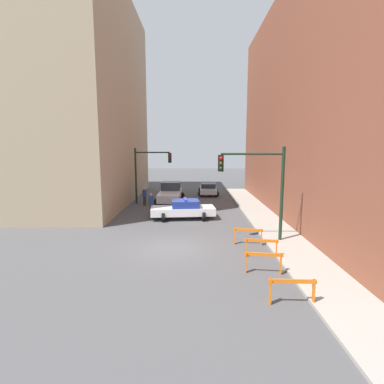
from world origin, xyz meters
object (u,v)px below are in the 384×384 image
object	(u,v)px
parked_car_near	(208,189)
pedestrian_crossing	(151,203)
barrier_back	(261,245)
traffic_light_near	(261,179)
pedestrian_corner	(145,196)
traffic_light_far	(147,168)
barrier_corner	(248,234)
barrier_front	(292,287)
police_car	(183,209)
barrier_mid	(263,259)
white_truck	(170,193)

from	to	relation	value
parked_car_near	pedestrian_crossing	distance (m)	10.90
pedestrian_crossing	barrier_back	distance (m)	11.67
traffic_light_near	pedestrian_corner	xyz separation A→B (m)	(-8.21, 10.56, -2.67)
traffic_light_near	traffic_light_far	xyz separation A→B (m)	(-8.03, 11.47, -0.13)
pedestrian_crossing	barrier_corner	xyz separation A→B (m)	(6.37, -7.67, -0.24)
pedestrian_corner	barrier_front	bearing A→B (deg)	107.41
police_car	pedestrian_corner	world-z (taller)	pedestrian_corner
pedestrian_crossing	barrier_back	xyz separation A→B (m)	(6.67, -9.57, -0.24)
barrier_front	traffic_light_near	bearing A→B (deg)	86.86
parked_car_near	barrier_front	world-z (taller)	parked_car_near
traffic_light_near	barrier_mid	xyz separation A→B (m)	(-0.76, -4.31, -2.91)
parked_car_near	traffic_light_near	bearing A→B (deg)	-80.85
pedestrian_crossing	barrier_front	bearing A→B (deg)	131.45
barrier_front	traffic_light_far	bearing A→B (deg)	112.69
traffic_light_far	pedestrian_crossing	world-z (taller)	traffic_light_far
traffic_light_far	barrier_back	xyz separation A→B (m)	(7.60, -13.90, -2.78)
traffic_light_near	barrier_mid	distance (m)	5.26
parked_car_near	barrier_mid	size ratio (longest dim) A/B	2.73
barrier_front	barrier_mid	world-z (taller)	same
barrier_mid	pedestrian_crossing	bearing A→B (deg)	119.00
traffic_light_near	pedestrian_crossing	bearing A→B (deg)	134.87
traffic_light_near	barrier_back	distance (m)	3.82
parked_car_near	pedestrian_corner	bearing A→B (deg)	-132.32
barrier_back	barrier_mid	bearing A→B (deg)	-99.84
barrier_mid	barrier_corner	size ratio (longest dim) A/B	1.00
barrier_front	pedestrian_corner	bearing A→B (deg)	114.23
pedestrian_corner	barrier_corner	bearing A→B (deg)	117.13
traffic_light_far	white_truck	world-z (taller)	traffic_light_far
barrier_corner	white_truck	bearing A→B (deg)	112.48
barrier_front	barrier_corner	xyz separation A→B (m)	(-0.36, 6.31, 0.00)
traffic_light_near	pedestrian_corner	bearing A→B (deg)	127.84
parked_car_near	barrier_corner	distance (m)	17.40
pedestrian_crossing	pedestrian_corner	size ratio (longest dim) A/B	1.00
traffic_light_far	barrier_back	distance (m)	16.08
white_truck	barrier_corner	size ratio (longest dim) A/B	3.40
barrier_mid	barrier_corner	xyz separation A→B (m)	(0.03, 3.78, 0.00)
barrier_front	barrier_corner	distance (m)	6.32
barrier_mid	barrier_back	bearing A→B (deg)	80.16
traffic_light_near	white_truck	size ratio (longest dim) A/B	0.96
police_car	pedestrian_crossing	xyz separation A→B (m)	(-2.64, 1.69, 0.14)
police_car	white_truck	distance (m)	6.83
white_truck	pedestrian_crossing	xyz separation A→B (m)	(-1.14, -4.97, -0.04)
traffic_light_far	barrier_back	size ratio (longest dim) A/B	3.27
traffic_light_far	barrier_mid	distance (m)	17.60
white_truck	barrier_back	bearing A→B (deg)	-68.92
traffic_light_far	barrier_corner	distance (m)	14.32
pedestrian_corner	barrier_back	bearing A→B (deg)	114.07
traffic_light_near	police_car	size ratio (longest dim) A/B	1.07
police_car	barrier_back	size ratio (longest dim) A/B	3.05
pedestrian_corner	barrier_back	size ratio (longest dim) A/B	1.04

